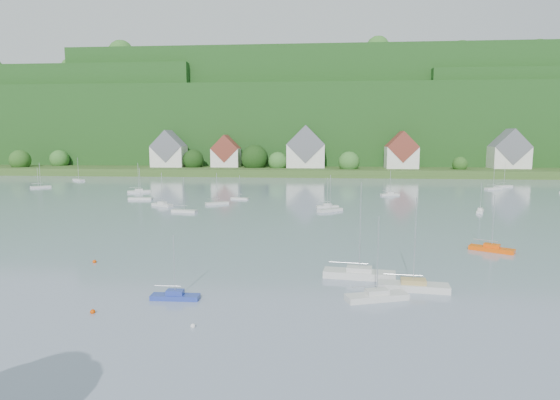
% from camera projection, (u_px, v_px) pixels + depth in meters
% --- Properties ---
extents(far_shore_strip, '(600.00, 60.00, 3.00)m').
position_uv_depth(far_shore_strip, '(296.00, 169.00, 215.94)').
color(far_shore_strip, '#34521E').
rests_on(far_shore_strip, ground).
extents(forested_ridge, '(620.00, 181.22, 69.89)m').
position_uv_depth(forested_ridge, '(303.00, 125.00, 280.74)').
color(forested_ridge, '#144014').
rests_on(forested_ridge, ground).
extents(village_building_0, '(14.00, 10.40, 16.00)m').
position_uv_depth(village_building_0, '(169.00, 152.00, 206.72)').
color(village_building_0, silver).
rests_on(village_building_0, far_shore_strip).
extents(village_building_1, '(12.00, 9.36, 14.00)m').
position_uv_depth(village_building_1, '(226.00, 154.00, 206.67)').
color(village_building_1, silver).
rests_on(village_building_1, far_shore_strip).
extents(village_building_2, '(16.00, 11.44, 18.00)m').
position_uv_depth(village_building_2, '(306.00, 150.00, 202.49)').
color(village_building_2, silver).
rests_on(village_building_2, far_shore_strip).
extents(village_building_3, '(13.00, 10.40, 15.50)m').
position_uv_depth(village_building_3, '(401.00, 153.00, 197.22)').
color(village_building_3, silver).
rests_on(village_building_3, far_shore_strip).
extents(village_building_4, '(15.00, 10.40, 16.50)m').
position_uv_depth(village_building_4, '(509.00, 152.00, 197.31)').
color(village_building_4, silver).
rests_on(village_building_4, far_shore_strip).
extents(near_sailboat_1, '(4.90, 1.44, 6.59)m').
position_uv_depth(near_sailboat_1, '(175.00, 296.00, 47.56)').
color(near_sailboat_1, '#263999').
rests_on(near_sailboat_1, ground).
extents(near_sailboat_2, '(7.59, 2.80, 10.03)m').
position_uv_depth(near_sailboat_2, '(413.00, 286.00, 50.36)').
color(near_sailboat_2, silver).
rests_on(near_sailboat_2, ground).
extents(near_sailboat_3, '(6.57, 3.66, 8.55)m').
position_uv_depth(near_sailboat_3, '(377.00, 296.00, 47.33)').
color(near_sailboat_3, silver).
rests_on(near_sailboat_3, ground).
extents(near_sailboat_4, '(8.45, 3.33, 11.11)m').
position_uv_depth(near_sailboat_4, '(359.00, 273.00, 54.76)').
color(near_sailboat_4, silver).
rests_on(near_sailboat_4, ground).
extents(near_sailboat_5, '(6.04, 4.53, 8.13)m').
position_uv_depth(near_sailboat_5, '(492.00, 248.00, 67.38)').
color(near_sailboat_5, '#EF5007').
rests_on(near_sailboat_5, ground).
extents(mooring_buoy_0, '(0.47, 0.47, 0.47)m').
position_uv_depth(mooring_buoy_0, '(93.00, 313.00, 43.88)').
color(mooring_buoy_0, '#D54101').
rests_on(mooring_buoy_0, ground).
extents(mooring_buoy_1, '(0.45, 0.45, 0.45)m').
position_uv_depth(mooring_buoy_1, '(193.00, 327.00, 40.59)').
color(mooring_buoy_1, silver).
rests_on(mooring_buoy_1, ground).
extents(mooring_buoy_3, '(0.50, 0.50, 0.50)m').
position_uv_depth(mooring_buoy_3, '(95.00, 263.00, 61.36)').
color(mooring_buoy_3, '#D54101').
rests_on(mooring_buoy_3, ground).
extents(far_sailboat_cluster, '(193.18, 71.69, 8.71)m').
position_uv_depth(far_sailboat_cluster, '(311.00, 194.00, 131.49)').
color(far_sailboat_cluster, silver).
rests_on(far_sailboat_cluster, ground).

